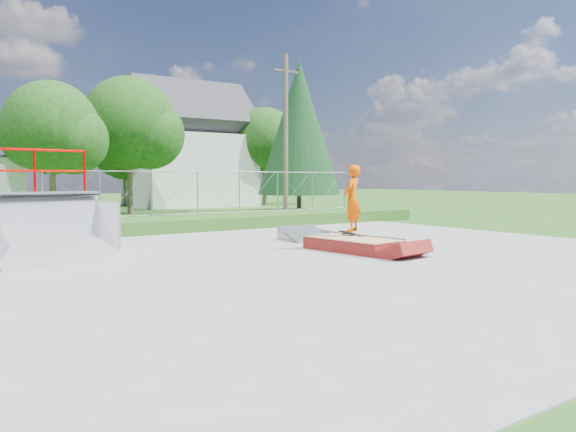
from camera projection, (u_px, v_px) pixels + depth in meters
name	position (u px, v px, depth m)	size (l,w,h in m)	color
ground	(316.00, 262.00, 13.57)	(120.00, 120.00, 0.00)	#255518
concrete_pad	(316.00, 262.00, 13.57)	(20.00, 16.00, 0.04)	gray
grass_berm	(162.00, 225.00, 21.30)	(24.00, 3.00, 0.50)	#255518
grind_box	(353.00, 245.00, 15.42)	(1.57, 2.79, 0.40)	maroon
quarter_pipe	(51.00, 205.00, 13.51)	(2.78, 2.35, 2.78)	#9A9DA1
flat_bank_ramp	(307.00, 234.00, 18.09)	(1.37, 1.47, 0.42)	#9A9DA1
skateboard	(352.00, 234.00, 15.98)	(0.22, 0.80, 0.02)	black
skater	(352.00, 201.00, 15.92)	(0.69, 0.45, 1.89)	#E55200
chain_link_fence	(151.00, 194.00, 22.04)	(20.00, 0.06, 1.80)	gray
gable_house	(190.00, 152.00, 39.68)	(8.40, 6.08, 8.94)	#BCBCB8
utility_pole	(286.00, 137.00, 27.39)	(0.24, 0.24, 8.00)	brown
tree_left_near	(57.00, 131.00, 26.81)	(4.76, 4.48, 6.65)	brown
tree_center	(135.00, 127.00, 30.99)	(5.44, 5.12, 7.60)	brown
tree_right_far	(269.00, 143.00, 40.88)	(5.10, 4.80, 7.12)	brown
tree_back_mid	(128.00, 154.00, 39.03)	(4.08, 3.84, 5.70)	brown
conifer_tree	(299.00, 128.00, 33.98)	(5.04, 5.04, 9.10)	brown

